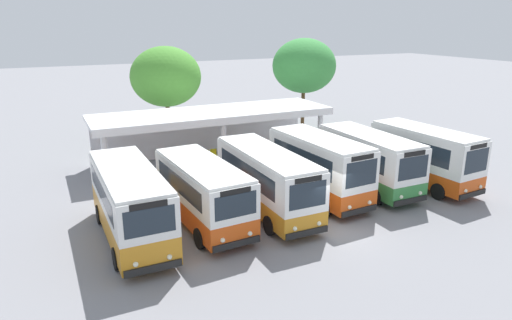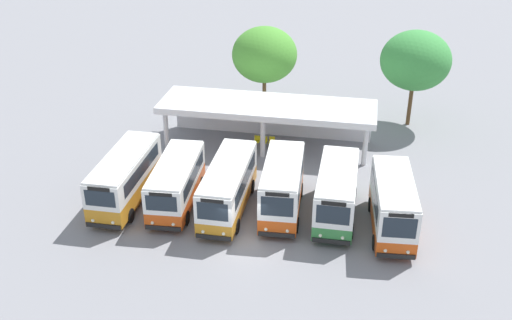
# 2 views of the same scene
# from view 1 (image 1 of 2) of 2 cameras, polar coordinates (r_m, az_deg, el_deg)

# --- Properties ---
(ground_plane) EXTENTS (180.00, 180.00, 0.00)m
(ground_plane) POSITION_cam_1_polar(r_m,az_deg,el_deg) (21.19, 9.27, -8.80)
(ground_plane) COLOR gray
(city_bus_nearest_orange) EXTENTS (2.40, 7.61, 3.21)m
(city_bus_nearest_orange) POSITION_cam_1_polar(r_m,az_deg,el_deg) (20.26, -15.43, -4.96)
(city_bus_nearest_orange) COLOR black
(city_bus_nearest_orange) RESTS_ON ground
(city_bus_second_in_row) EXTENTS (2.67, 7.00, 3.00)m
(city_bus_second_in_row) POSITION_cam_1_polar(r_m,az_deg,el_deg) (21.11, -6.65, -3.85)
(city_bus_second_in_row) COLOR black
(city_bus_second_in_row) RESTS_ON ground
(city_bus_middle_cream) EXTENTS (2.31, 7.67, 3.15)m
(city_bus_middle_cream) POSITION_cam_1_polar(r_m,az_deg,el_deg) (22.31, 1.33, -2.38)
(city_bus_middle_cream) COLOR black
(city_bus_middle_cream) RESTS_ON ground
(city_bus_fourth_amber) EXTENTS (2.63, 6.74, 3.39)m
(city_bus_fourth_amber) POSITION_cam_1_polar(r_m,az_deg,el_deg) (24.19, 7.87, -0.68)
(city_bus_fourth_amber) COLOR black
(city_bus_fourth_amber) RESTS_ON ground
(city_bus_fifth_blue) EXTENTS (2.38, 6.89, 3.20)m
(city_bus_fifth_blue) POSITION_cam_1_polar(r_m,az_deg,el_deg) (26.15, 13.84, 0.11)
(city_bus_fifth_blue) COLOR black
(city_bus_fifth_blue) RESTS_ON ground
(city_bus_far_end_green) EXTENTS (2.67, 6.73, 3.33)m
(city_bus_far_end_green) POSITION_cam_1_polar(r_m,az_deg,el_deg) (27.71, 20.26, 0.62)
(city_bus_far_end_green) COLOR black
(city_bus_far_end_green) RESTS_ON ground
(terminal_canopy) EXTENTS (15.94, 4.75, 3.40)m
(terminal_canopy) POSITION_cam_1_polar(r_m,az_deg,el_deg) (31.38, -5.76, 4.84)
(terminal_canopy) COLOR silver
(terminal_canopy) RESTS_ON ground
(waiting_chair_end_by_column) EXTENTS (0.45, 0.45, 0.86)m
(waiting_chair_end_by_column) POSITION_cam_1_polar(r_m,az_deg,el_deg) (30.77, -6.27, 0.61)
(waiting_chair_end_by_column) COLOR slate
(waiting_chair_end_by_column) RESTS_ON ground
(waiting_chair_second_from_end) EXTENTS (0.45, 0.45, 0.86)m
(waiting_chair_second_from_end) POSITION_cam_1_polar(r_m,az_deg,el_deg) (30.93, -5.28, 0.73)
(waiting_chair_second_from_end) COLOR slate
(waiting_chair_second_from_end) RESTS_ON ground
(waiting_chair_middle_seat) EXTENTS (0.45, 0.45, 0.86)m
(waiting_chair_middle_seat) POSITION_cam_1_polar(r_m,az_deg,el_deg) (31.17, -4.34, 0.88)
(waiting_chair_middle_seat) COLOR slate
(waiting_chair_middle_seat) RESTS_ON ground
(roadside_tree_behind_canopy) EXTENTS (5.38, 5.38, 7.34)m
(roadside_tree_behind_canopy) POSITION_cam_1_polar(r_m,az_deg,el_deg) (36.13, -11.19, 10.16)
(roadside_tree_behind_canopy) COLOR brown
(roadside_tree_behind_canopy) RESTS_ON ground
(roadside_tree_east_of_canopy) EXTENTS (5.47, 5.47, 7.76)m
(roadside_tree_east_of_canopy) POSITION_cam_1_polar(r_m,az_deg,el_deg) (40.41, 6.02, 11.60)
(roadside_tree_east_of_canopy) COLOR brown
(roadside_tree_east_of_canopy) RESTS_ON ground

